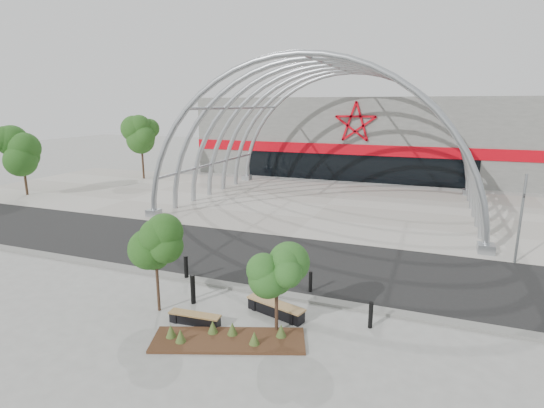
# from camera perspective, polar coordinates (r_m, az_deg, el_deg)

# --- Properties ---
(ground) EXTENTS (140.00, 140.00, 0.00)m
(ground) POSITION_cam_1_polar(r_m,az_deg,el_deg) (17.96, -4.67, -10.87)
(ground) COLOR gray
(ground) RESTS_ON ground
(road) EXTENTS (140.00, 7.00, 0.02)m
(road) POSITION_cam_1_polar(r_m,az_deg,el_deg) (20.92, -0.50, -7.21)
(road) COLOR black
(road) RESTS_ON ground
(forecourt) EXTENTS (60.00, 17.00, 0.04)m
(forecourt) POSITION_cam_1_polar(r_m,az_deg,el_deg) (31.93, 7.43, -0.08)
(forecourt) COLOR #A59E94
(forecourt) RESTS_ON ground
(kerb) EXTENTS (60.00, 0.50, 0.12)m
(kerb) POSITION_cam_1_polar(r_m,az_deg,el_deg) (17.73, -5.03, -11.00)
(kerb) COLOR slate
(kerb) RESTS_ON ground
(arena_building) EXTENTS (34.00, 15.24, 8.00)m
(arena_building) POSITION_cam_1_polar(r_m,az_deg,el_deg) (48.83, 12.66, 9.03)
(arena_building) COLOR slate
(arena_building) RESTS_ON ground
(vault_canopy) EXTENTS (20.80, 15.80, 20.36)m
(vault_canopy) POSITION_cam_1_polar(r_m,az_deg,el_deg) (31.93, 7.43, -0.09)
(vault_canopy) COLOR #A0A6AB
(vault_canopy) RESTS_ON ground
(planting_bed) EXTENTS (5.03, 3.04, 0.51)m
(planting_bed) POSITION_cam_1_polar(r_m,az_deg,el_deg) (14.16, -6.12, -17.43)
(planting_bed) COLOR #3C2418
(planting_bed) RESTS_ON ground
(signal_pole) EXTENTS (0.17, 0.61, 4.28)m
(signal_pole) POSITION_cam_1_polar(r_m,az_deg,el_deg) (22.71, 30.46, -1.57)
(signal_pole) COLOR gray
(signal_pole) RESTS_ON ground
(street_tree_0) EXTENTS (1.49, 1.49, 3.40)m
(street_tree_0) POSITION_cam_1_polar(r_m,az_deg,el_deg) (15.55, -15.43, -5.56)
(street_tree_0) COLOR #2F1E14
(street_tree_0) RESTS_ON ground
(street_tree_1) EXTENTS (1.42, 1.42, 3.36)m
(street_tree_1) POSITION_cam_1_polar(r_m,az_deg,el_deg) (13.60, 0.62, -7.94)
(street_tree_1) COLOR #341F15
(street_tree_1) RESTS_ON ground
(bench_0) EXTENTS (1.86, 0.53, 0.38)m
(bench_0) POSITION_cam_1_polar(r_m,az_deg,el_deg) (15.22, -10.33, -14.96)
(bench_0) COLOR black
(bench_0) RESTS_ON ground
(bench_1) EXTENTS (2.34, 1.14, 0.48)m
(bench_1) POSITION_cam_1_polar(r_m,az_deg,el_deg) (15.53, 0.48, -13.94)
(bench_1) COLOR black
(bench_1) RESTS_ON ground
(bollard_0) EXTENTS (0.17, 0.17, 1.08)m
(bollard_0) POSITION_cam_1_polar(r_m,az_deg,el_deg) (18.60, -11.48, -8.43)
(bollard_0) COLOR black
(bollard_0) RESTS_ON ground
(bollard_1) EXTENTS (0.18, 0.18, 1.14)m
(bollard_1) POSITION_cam_1_polar(r_m,az_deg,el_deg) (16.48, -10.58, -11.20)
(bollard_1) COLOR black
(bollard_1) RESTS_ON ground
(bollard_2) EXTENTS (0.16, 0.16, 1.00)m
(bollard_2) POSITION_cam_1_polar(r_m,az_deg,el_deg) (17.54, -1.96, -9.67)
(bollard_2) COLOR black
(bollard_2) RESTS_ON ground
(bollard_3) EXTENTS (0.14, 0.14, 0.88)m
(bollard_3) POSITION_cam_1_polar(r_m,az_deg,el_deg) (17.23, 5.19, -10.37)
(bollard_3) COLOR black
(bollard_3) RESTS_ON ground
(bollard_4) EXTENTS (0.15, 0.15, 0.92)m
(bollard_4) POSITION_cam_1_polar(r_m,az_deg,el_deg) (15.02, 13.13, -14.34)
(bollard_4) COLOR black
(bollard_4) RESTS_ON ground
(bg_tree_0) EXTENTS (3.00, 3.00, 6.45)m
(bg_tree_0) POSITION_cam_1_polar(r_m,az_deg,el_deg) (44.20, -17.24, 9.19)
(bg_tree_0) COLOR black
(bg_tree_0) RESTS_ON ground
(bg_tree_2) EXTENTS (2.55, 2.55, 5.38)m
(bg_tree_2) POSITION_cam_1_polar(r_m,az_deg,el_deg) (39.96, -30.66, 6.45)
(bg_tree_2) COLOR #2F2115
(bg_tree_2) RESTS_ON ground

